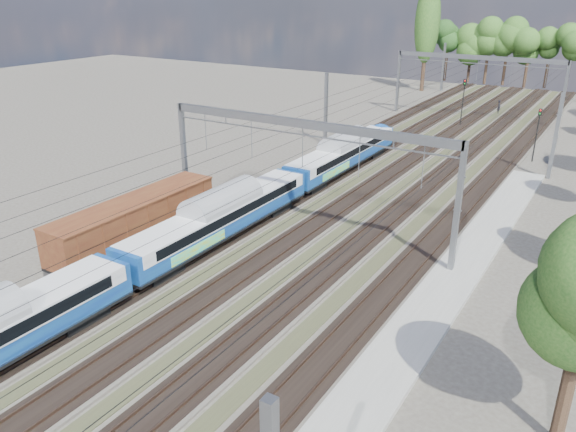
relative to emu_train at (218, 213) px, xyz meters
The scene contains 10 objects.
track_bed 20.04m from the emu_train, 76.94° to the left, with size 21.00×130.00×0.34m.
platform 17.57m from the emu_train, 18.78° to the right, with size 3.00×70.00×0.30m, color gray.
catenary 27.79m from the emu_train, 79.88° to the left, with size 25.65×130.00×9.00m.
tree_belt 70.44m from the emu_train, 80.37° to the left, with size 40.32×101.76×12.13m.
poplar 73.69m from the emu_train, 97.87° to the left, with size 4.40×4.40×19.04m.
emu_train is the anchor object (origin of this frame).
freight_boxcar 5.90m from the emu_train, 139.78° to the right, with size 2.90×14.01×3.61m.
worker 59.40m from the emu_train, 83.45° to the left, with size 0.73×0.48×1.99m, color black.
signal_near 47.76m from the emu_train, 84.86° to the left, with size 0.43×0.39×6.33m.
signal_far 38.25m from the emu_train, 65.52° to the left, with size 0.40×0.36×5.80m.
Camera 1 is at (19.89, -3.94, 17.65)m, focal length 35.00 mm.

